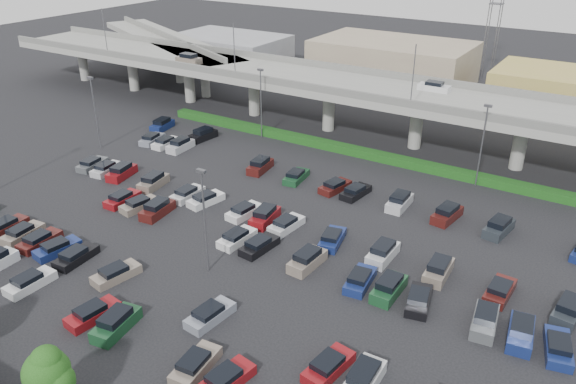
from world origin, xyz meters
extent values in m
plane|color=black|center=(0.00, 0.00, 0.00)|extent=(280.00, 280.00, 0.00)
cube|color=gray|center=(0.00, 32.00, 7.25)|extent=(150.00, 13.00, 1.10)
cube|color=slate|center=(0.00, 25.75, 8.30)|extent=(150.00, 0.50, 1.00)
cube|color=slate|center=(0.00, 38.25, 8.30)|extent=(150.00, 0.50, 1.00)
cylinder|color=gray|center=(-65.00, 32.00, 3.35)|extent=(1.80, 1.80, 6.70)
cube|color=slate|center=(-65.00, 32.00, 6.50)|extent=(2.60, 9.75, 0.50)
cylinder|color=gray|center=(-51.00, 32.00, 3.35)|extent=(1.80, 1.80, 6.70)
cube|color=slate|center=(-51.00, 32.00, 6.50)|extent=(2.60, 9.75, 0.50)
cylinder|color=gray|center=(-37.00, 32.00, 3.35)|extent=(1.80, 1.80, 6.70)
cube|color=slate|center=(-37.00, 32.00, 6.50)|extent=(2.60, 9.75, 0.50)
cylinder|color=gray|center=(-23.00, 32.00, 3.35)|extent=(1.80, 1.80, 6.70)
cube|color=slate|center=(-23.00, 32.00, 6.50)|extent=(2.60, 9.75, 0.50)
cylinder|color=gray|center=(-9.00, 32.00, 3.35)|extent=(1.80, 1.80, 6.70)
cube|color=slate|center=(-9.00, 32.00, 6.50)|extent=(2.60, 9.75, 0.50)
cylinder|color=gray|center=(5.00, 32.00, 3.35)|extent=(1.80, 1.80, 6.70)
cube|color=slate|center=(5.00, 32.00, 6.50)|extent=(2.60, 9.75, 0.50)
cylinder|color=gray|center=(19.00, 32.00, 3.35)|extent=(1.80, 1.80, 6.70)
cube|color=slate|center=(19.00, 32.00, 6.50)|extent=(2.60, 9.75, 0.50)
cube|color=gray|center=(-34.00, 29.00, 8.32)|extent=(4.40, 1.82, 1.05)
cube|color=black|center=(-34.00, 29.00, 9.14)|extent=(2.60, 1.60, 0.65)
cube|color=silver|center=(6.00, 35.00, 8.21)|extent=(4.40, 1.82, 0.82)
cube|color=black|center=(6.00, 35.00, 8.84)|extent=(2.30, 1.60, 0.50)
cylinder|color=#535358|center=(-50.00, 25.90, 11.80)|extent=(0.14, 0.14, 8.00)
cylinder|color=#535358|center=(-22.00, 25.90, 11.80)|extent=(0.14, 0.14, 8.00)
cylinder|color=#535358|center=(6.00, 25.90, 11.80)|extent=(0.14, 0.14, 8.00)
cube|color=gray|center=(-52.00, 43.00, 7.25)|extent=(50.93, 30.13, 1.10)
cube|color=slate|center=(-52.00, 43.00, 8.30)|extent=(47.34, 22.43, 1.00)
cylinder|color=gray|center=(-69.22, 51.03, 3.35)|extent=(1.60, 1.60, 6.70)
cylinder|color=gray|center=(-58.34, 45.96, 3.35)|extent=(1.60, 1.60, 6.70)
cylinder|color=gray|center=(-47.47, 40.89, 3.35)|extent=(1.60, 1.60, 6.70)
cylinder|color=gray|center=(-36.59, 35.82, 3.35)|extent=(1.60, 1.60, 6.70)
cube|color=#134113|center=(0.00, 25.00, 0.55)|extent=(66.00, 1.60, 1.10)
sphere|color=#1C4612|center=(2.00, -26.39, 3.39)|extent=(3.07, 3.07, 3.07)
sphere|color=#1C4612|center=(2.71, -26.29, 2.85)|extent=(2.41, 2.41, 2.41)
sphere|color=#1C4612|center=(1.40, -26.47, 3.07)|extent=(2.41, 2.41, 2.41)
sphere|color=#1C4612|center=(2.04, -26.27, 4.27)|extent=(2.08, 2.08, 2.08)
cube|color=silver|center=(-11.75, -18.50, 0.41)|extent=(1.89, 4.43, 0.82)
cube|color=black|center=(-11.75, -18.70, 1.04)|extent=(1.64, 2.33, 0.50)
cube|color=maroon|center=(-3.50, -18.50, 0.41)|extent=(2.37, 4.60, 0.82)
cube|color=black|center=(-3.50, -18.70, 1.04)|extent=(1.88, 2.49, 0.50)
cube|color=#194827|center=(-0.75, -18.50, 0.53)|extent=(2.48, 4.63, 1.05)
cube|color=black|center=(-0.75, -18.50, 1.34)|extent=(1.98, 2.82, 0.65)
cube|color=gray|center=(7.50, -18.50, 0.41)|extent=(2.26, 4.56, 0.82)
cube|color=black|center=(7.50, -18.70, 1.04)|extent=(1.83, 2.45, 0.50)
cube|color=maroon|center=(10.25, -18.50, 0.41)|extent=(2.48, 4.63, 0.82)
cube|color=black|center=(10.25, -18.70, 1.04)|extent=(1.94, 2.52, 0.50)
cube|color=#471513|center=(-22.75, -13.50, 0.41)|extent=(2.12, 4.51, 0.82)
cube|color=black|center=(-22.75, -13.70, 1.04)|extent=(1.76, 2.40, 0.50)
cube|color=gray|center=(-20.00, -13.50, 0.41)|extent=(2.26, 4.56, 0.82)
cube|color=black|center=(-20.00, -13.70, 1.04)|extent=(1.83, 2.45, 0.50)
cube|color=#471513|center=(-17.25, -13.50, 0.41)|extent=(2.09, 4.50, 0.82)
cube|color=black|center=(-17.25, -13.70, 1.04)|extent=(1.74, 2.39, 0.50)
cube|color=navy|center=(-14.50, -13.50, 0.41)|extent=(2.48, 4.63, 0.82)
cube|color=black|center=(-14.50, -13.70, 1.04)|extent=(1.94, 2.52, 0.50)
cube|color=black|center=(-11.75, -13.50, 0.41)|extent=(2.15, 4.53, 0.82)
cube|color=black|center=(-11.75, -13.70, 1.04)|extent=(1.77, 2.42, 0.50)
cube|color=gray|center=(-6.25, -13.50, 0.41)|extent=(2.59, 4.66, 0.82)
cube|color=black|center=(-6.25, -13.70, 1.04)|extent=(2.00, 2.55, 0.50)
cube|color=gray|center=(4.75, -13.50, 0.41)|extent=(2.24, 4.56, 0.82)
cube|color=black|center=(4.75, -13.70, 1.04)|extent=(1.82, 2.45, 0.50)
cube|color=maroon|center=(15.75, -13.50, 0.41)|extent=(2.40, 4.61, 0.82)
cube|color=black|center=(15.75, -13.70, 1.04)|extent=(1.90, 2.50, 0.50)
cube|color=silver|center=(18.50, -13.50, 0.53)|extent=(1.96, 4.46, 1.05)
cube|color=black|center=(18.50, -13.50, 1.34)|extent=(1.68, 2.65, 0.65)
cube|color=maroon|center=(-17.25, -2.50, 0.41)|extent=(1.98, 4.46, 0.82)
cube|color=black|center=(-17.25, -2.70, 1.04)|extent=(1.69, 2.36, 0.50)
cube|color=gray|center=(-14.50, -2.50, 0.41)|extent=(2.56, 4.65, 0.82)
cube|color=black|center=(-14.50, -2.70, 1.04)|extent=(1.98, 2.54, 0.50)
cube|color=#471513|center=(-11.75, -2.50, 0.53)|extent=(2.32, 4.58, 1.05)
cube|color=black|center=(-11.75, -2.50, 1.34)|extent=(1.89, 2.77, 0.65)
cube|color=white|center=(-0.75, -2.50, 0.41)|extent=(2.13, 4.52, 0.82)
cube|color=black|center=(-0.75, -2.70, 1.04)|extent=(1.76, 2.41, 0.50)
cube|color=black|center=(2.00, -2.50, 0.41)|extent=(2.25, 4.56, 0.82)
cube|color=black|center=(2.00, -2.70, 1.04)|extent=(1.82, 2.45, 0.50)
cube|color=gray|center=(7.50, -2.50, 0.53)|extent=(2.10, 4.51, 1.05)
cube|color=black|center=(7.50, -2.50, 1.34)|extent=(1.76, 2.70, 0.65)
cube|color=navy|center=(13.00, -2.50, 0.41)|extent=(2.32, 4.58, 0.82)
cube|color=black|center=(13.00, -2.70, 1.04)|extent=(1.86, 2.47, 0.50)
cube|color=#194827|center=(15.75, -2.50, 0.53)|extent=(1.84, 4.41, 1.05)
cube|color=black|center=(15.75, -2.50, 1.34)|extent=(1.61, 2.61, 0.65)
cube|color=black|center=(18.50, -2.50, 0.41)|extent=(2.72, 4.69, 0.82)
cube|color=black|center=(18.50, -2.70, 1.04)|extent=(2.06, 2.59, 0.50)
cube|color=#4F5256|center=(24.00, -2.50, 0.53)|extent=(2.39, 4.60, 1.05)
cube|color=black|center=(24.00, -2.50, 1.34)|extent=(1.93, 2.79, 0.65)
cube|color=navy|center=(26.75, -2.50, 0.53)|extent=(2.37, 4.60, 1.05)
cube|color=black|center=(26.75, -2.50, 1.34)|extent=(1.92, 2.78, 0.65)
cube|color=navy|center=(29.50, -2.50, 0.41)|extent=(2.74, 4.69, 0.82)
cube|color=black|center=(29.50, -2.70, 1.04)|extent=(2.07, 2.60, 0.50)
cube|color=#4F5256|center=(-28.25, 2.50, 0.41)|extent=(2.47, 4.63, 0.82)
cube|color=black|center=(-28.25, 2.30, 1.04)|extent=(1.93, 2.52, 0.50)
cube|color=silver|center=(-25.50, 2.50, 0.41)|extent=(2.32, 4.58, 0.82)
cube|color=black|center=(-25.50, 2.30, 1.04)|extent=(1.86, 2.47, 0.50)
cube|color=maroon|center=(-22.75, 2.50, 0.53)|extent=(2.65, 4.67, 1.05)
cube|color=black|center=(-22.75, 2.50, 1.34)|extent=(2.08, 2.87, 0.65)
cube|color=gray|center=(-17.25, 2.50, 0.53)|extent=(2.49, 4.63, 1.05)
cube|color=black|center=(-17.25, 2.50, 1.34)|extent=(1.99, 2.82, 0.65)
cube|color=silver|center=(-11.75, 2.50, 0.41)|extent=(1.84, 4.41, 0.82)
cube|color=black|center=(-11.75, 2.30, 1.04)|extent=(1.61, 2.31, 0.50)
cube|color=white|center=(-9.00, 2.50, 0.41)|extent=(2.62, 4.66, 0.82)
cube|color=black|center=(-9.00, 2.30, 1.04)|extent=(2.01, 2.56, 0.50)
cube|color=white|center=(-3.50, 2.50, 0.41)|extent=(2.30, 4.58, 0.82)
cube|color=black|center=(-3.50, 2.30, 1.04)|extent=(1.85, 2.47, 0.50)
cube|color=maroon|center=(-0.75, 2.50, 0.53)|extent=(2.39, 4.60, 1.05)
cube|color=black|center=(-0.75, 2.50, 1.34)|extent=(1.93, 2.79, 0.65)
cube|color=silver|center=(2.00, 2.50, 0.41)|extent=(2.24, 4.56, 0.82)
cube|color=black|center=(2.00, 2.30, 1.04)|extent=(1.82, 2.45, 0.50)
cube|color=navy|center=(7.50, 2.50, 0.41)|extent=(2.69, 4.68, 0.82)
cube|color=black|center=(7.50, 2.30, 1.04)|extent=(2.04, 2.58, 0.50)
cube|color=silver|center=(13.00, 2.50, 0.53)|extent=(1.85, 4.41, 1.05)
cube|color=black|center=(13.00, 2.50, 1.34)|extent=(1.62, 2.61, 0.65)
cube|color=gray|center=(18.50, 2.50, 0.53)|extent=(2.00, 4.47, 1.05)
cube|color=black|center=(18.50, 2.50, 1.34)|extent=(1.71, 2.66, 0.65)
cube|color=#471513|center=(24.00, 2.50, 0.41)|extent=(2.03, 4.48, 0.82)
cube|color=black|center=(24.00, 2.30, 1.04)|extent=(1.71, 2.37, 0.50)
cube|color=#282E34|center=(29.50, 2.50, 0.53)|extent=(2.37, 4.60, 1.05)
cube|color=black|center=(29.50, 2.50, 1.34)|extent=(1.92, 2.78, 0.65)
cube|color=gray|center=(-28.25, 13.50, 0.41)|extent=(2.64, 4.67, 0.82)
cube|color=black|center=(-28.25, 13.30, 1.04)|extent=(2.02, 2.57, 0.50)
cube|color=white|center=(-25.50, 13.50, 0.41)|extent=(1.84, 4.41, 0.82)
cube|color=black|center=(-25.50, 13.30, 1.04)|extent=(1.61, 2.31, 0.50)
cube|color=silver|center=(-22.75, 13.50, 0.53)|extent=(2.04, 4.49, 1.05)
cube|color=black|center=(-22.75, 13.50, 1.34)|extent=(1.73, 2.68, 0.65)
cube|color=#471513|center=(-9.00, 13.50, 0.53)|extent=(2.36, 4.59, 1.05)
cube|color=black|center=(-9.00, 13.50, 1.34)|extent=(1.92, 2.78, 0.65)
cube|color=#194827|center=(-3.50, 13.50, 0.41)|extent=(2.33, 4.58, 0.82)
cube|color=black|center=(-3.50, 13.30, 1.04)|extent=(1.86, 2.47, 0.50)
cube|color=#471513|center=(2.00, 13.50, 0.41)|extent=(2.62, 4.66, 0.82)
cube|color=black|center=(2.00, 13.30, 1.04)|extent=(2.01, 2.56, 0.50)
cube|color=black|center=(4.75, 13.50, 0.41)|extent=(2.36, 4.59, 0.82)
cube|color=black|center=(4.75, 13.30, 1.04)|extent=(1.88, 2.48, 0.50)
cube|color=silver|center=(10.25, 13.50, 0.53)|extent=(1.91, 4.44, 1.05)
cube|color=black|center=(10.25, 13.50, 1.34)|extent=(1.65, 2.63, 0.65)
cube|color=#471513|center=(15.75, 13.50, 0.53)|extent=(2.44, 4.62, 1.05)
cube|color=black|center=(15.75, 13.50, 1.34)|extent=(1.96, 2.81, 0.65)
cube|color=#282E34|center=(21.25, 13.50, 0.53)|extent=(2.49, 4.63, 1.05)
cube|color=black|center=(21.25, 13.50, 1.34)|extent=(1.99, 2.82, 0.65)
cube|color=navy|center=(-31.00, 18.50, 0.53)|extent=(2.57, 4.65, 1.05)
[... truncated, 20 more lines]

